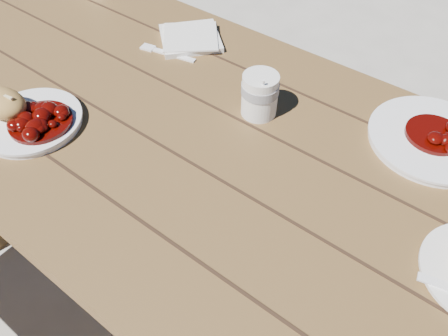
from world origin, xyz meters
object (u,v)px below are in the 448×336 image
Objects in this scene: picnic_table at (248,208)px; bread_roll at (2,103)px; main_plate at (32,122)px; coffee_cup at (260,95)px; second_plate at (432,139)px.

bread_roll reaches higher than picnic_table.
main_plate is 0.07m from bread_roll.
main_plate is at bearing 19.98° from bread_roll.
main_plate reaches higher than picnic_table.
coffee_cup is at bearing 118.46° from picnic_table.
second_plate is (0.69, 0.47, 0.00)m from main_plate.
main_plate is 0.49m from coffee_cup.
picnic_table is 17.39× the size of bread_roll.
bread_roll is 0.89m from second_plate.
bread_roll reaches higher than second_plate.
main_plate is (-0.43, -0.20, 0.17)m from picnic_table.
second_plate is (0.27, 0.27, 0.17)m from picnic_table.
picnic_table is at bearing -61.54° from coffee_cup.
picnic_table is at bearing -135.14° from second_plate.
picnic_table is 20.76× the size of coffee_cup.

